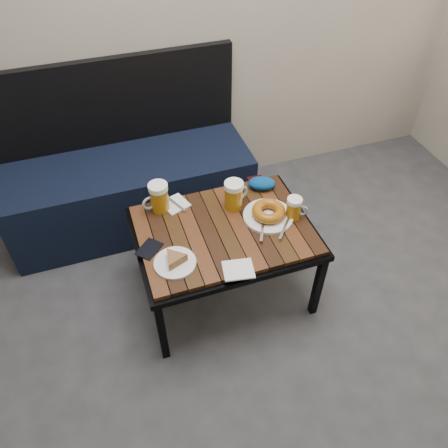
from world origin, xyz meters
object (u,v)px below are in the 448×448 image
object	(u,v)px
knit_pouch	(262,183)
passport_navy	(149,249)
beer_mug_centre	(234,195)
beer_mug_right	(294,208)
passport_burgundy	(257,183)
plate_pie	(175,261)
bench	(130,184)
cafe_table	(224,235)
plate_bagel	(268,213)
beer_mug_left	(159,197)

from	to	relation	value
knit_pouch	passport_navy	bearing A→B (deg)	-159.80
beer_mug_centre	beer_mug_right	world-z (taller)	beer_mug_centre
passport_burgundy	knit_pouch	size ratio (longest dim) A/B	0.81
beer_mug_centre	plate_pie	xyz separation A→B (m)	(-0.37, -0.27, -0.05)
bench	cafe_table	xyz separation A→B (m)	(0.35, -0.72, 0.16)
bench	knit_pouch	bearing A→B (deg)	-38.75
plate_bagel	passport_burgundy	distance (m)	0.26
beer_mug_left	passport_navy	world-z (taller)	beer_mug_left
beer_mug_centre	passport_navy	xyz separation A→B (m)	(-0.46, -0.15, -0.07)
beer_mug_left	passport_burgundy	bearing A→B (deg)	170.27
plate_pie	passport_navy	distance (m)	0.15
beer_mug_right	knit_pouch	distance (m)	0.26
beer_mug_centre	knit_pouch	xyz separation A→B (m)	(0.18, 0.09, -0.04)
beer_mug_centre	passport_burgundy	bearing A→B (deg)	14.14
cafe_table	passport_burgundy	bearing A→B (deg)	43.57
beer_mug_right	bench	bearing A→B (deg)	158.06
cafe_table	beer_mug_right	distance (m)	0.36
beer_mug_left	beer_mug_centre	xyz separation A→B (m)	(0.35, -0.10, -0.00)
beer_mug_right	plate_pie	xyz separation A→B (m)	(-0.61, -0.10, -0.04)
bench	beer_mug_centre	world-z (taller)	bench
passport_navy	knit_pouch	bearing A→B (deg)	66.52
bench	beer_mug_left	size ratio (longest dim) A/B	9.27
beer_mug_left	knit_pouch	xyz separation A→B (m)	(0.53, -0.01, -0.05)
plate_pie	passport_navy	bearing A→B (deg)	126.77
plate_bagel	passport_navy	xyz separation A→B (m)	(-0.58, -0.02, -0.02)
cafe_table	knit_pouch	xyz separation A→B (m)	(0.28, 0.22, 0.07)
passport_burgundy	beer_mug_right	bearing A→B (deg)	-74.07
beer_mug_right	cafe_table	bearing A→B (deg)	-160.04
bench	knit_pouch	xyz separation A→B (m)	(0.62, -0.50, 0.23)
beer_mug_right	passport_burgundy	distance (m)	0.31
beer_mug_left	passport_burgundy	xyz separation A→B (m)	(0.53, 0.03, -0.07)
passport_navy	passport_burgundy	xyz separation A→B (m)	(0.63, 0.28, -0.00)
beer_mug_right	plate_bagel	size ratio (longest dim) A/B	0.40
beer_mug_centre	knit_pouch	distance (m)	0.21
beer_mug_left	knit_pouch	bearing A→B (deg)	165.54
beer_mug_right	plate_bagel	distance (m)	0.12
beer_mug_centre	plate_bagel	world-z (taller)	beer_mug_centre
beer_mug_right	plate_pie	size ratio (longest dim) A/B	0.63
passport_burgundy	beer_mug_left	bearing A→B (deg)	-173.17
bench	cafe_table	size ratio (longest dim) A/B	1.67
plate_bagel	cafe_table	bearing A→B (deg)	-179.78
cafe_table	beer_mug_centre	distance (m)	0.20
bench	beer_mug_right	bearing A→B (deg)	-47.65
passport_navy	passport_burgundy	size ratio (longest dim) A/B	1.01
plate_pie	passport_burgundy	size ratio (longest dim) A/B	1.64
cafe_table	knit_pouch	distance (m)	0.36
bench	passport_burgundy	distance (m)	0.80
cafe_table	plate_bagel	world-z (taller)	plate_bagel
passport_burgundy	knit_pouch	xyz separation A→B (m)	(0.00, -0.04, 0.03)
beer_mug_centre	plate_pie	distance (m)	0.46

